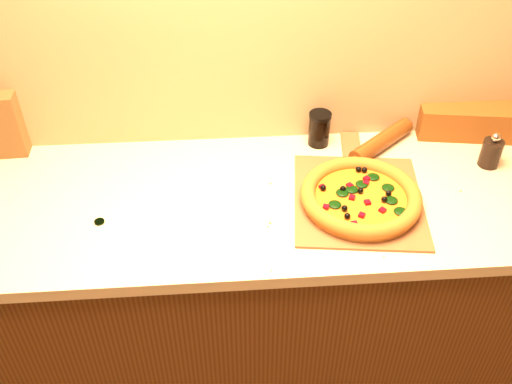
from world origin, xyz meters
name	(u,v)px	position (x,y,z in m)	size (l,w,h in m)	color
cabinet	(252,295)	(0.00, 1.43, 0.43)	(2.80, 0.65, 0.86)	#4A2510
countertop	(252,202)	(0.00, 1.43, 0.88)	(2.84, 0.68, 0.04)	beige
pizza_peel	(358,196)	(0.33, 1.40, 0.90)	(0.44, 0.61, 0.01)	brown
pizza	(361,197)	(0.33, 1.36, 0.93)	(0.36, 0.36, 0.05)	#BF6F2F
bottle_cap	(99,222)	(-0.45, 1.34, 0.90)	(0.03, 0.03, 0.01)	black
pepper_grinder	(491,152)	(0.79, 1.53, 0.95)	(0.07, 0.07, 0.12)	black
rolling_pin	(382,141)	(0.46, 1.65, 0.93)	(0.34, 0.29, 0.06)	#612810
bread_bag	(477,120)	(0.81, 1.72, 0.96)	(0.41, 0.13, 0.11)	#612B12
paper_bag	(5,123)	(-0.80, 1.73, 1.01)	(0.11, 0.09, 0.22)	brown
dark_jar	(319,129)	(0.25, 1.69, 0.96)	(0.08, 0.08, 0.12)	black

